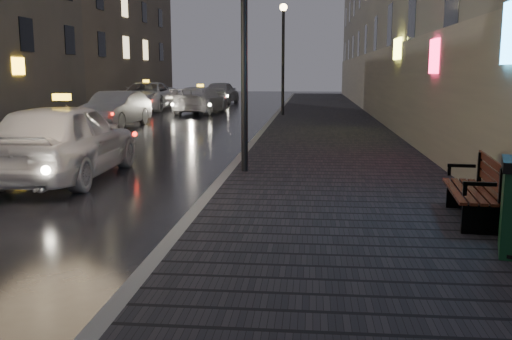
# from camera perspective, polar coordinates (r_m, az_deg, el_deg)

# --- Properties ---
(ground) EXTENTS (120.00, 120.00, 0.00)m
(ground) POSITION_cam_1_polar(r_m,az_deg,el_deg) (7.13, -22.25, -9.31)
(ground) COLOR black
(ground) RESTS_ON ground
(sidewalk) EXTENTS (4.60, 58.00, 0.15)m
(sidewalk) POSITION_cam_1_polar(r_m,az_deg,el_deg) (27.03, 6.93, 5.14)
(sidewalk) COLOR black
(sidewalk) RESTS_ON ground
(curb) EXTENTS (0.20, 58.00, 0.15)m
(curb) POSITION_cam_1_polar(r_m,az_deg,el_deg) (27.08, 1.83, 5.22)
(curb) COLOR slate
(curb) RESTS_ON ground
(sidewalk_far) EXTENTS (2.40, 58.00, 0.15)m
(sidewalk_far) POSITION_cam_1_polar(r_m,az_deg,el_deg) (29.54, -18.41, 5.11)
(sidewalk_far) COLOR black
(sidewalk_far) RESTS_ON ground
(curb_far) EXTENTS (0.20, 58.00, 0.15)m
(curb_far) POSITION_cam_1_polar(r_m,az_deg,el_deg) (29.04, -16.06, 5.15)
(curb_far) COLOR slate
(curb_far) RESTS_ON ground
(building_far_c) EXTENTS (6.00, 22.00, 11.00)m
(building_far_c) POSITION_cam_1_polar(r_m,az_deg,el_deg) (48.06, -15.29, 13.36)
(building_far_c) COLOR #6B6051
(building_far_c) RESTS_ON ground
(lamp_near) EXTENTS (0.36, 0.36, 5.28)m
(lamp_near) POSITION_cam_1_polar(r_m,az_deg,el_deg) (12.08, -1.19, 15.72)
(lamp_near) COLOR black
(lamp_near) RESTS_ON sidewalk
(lamp_far) EXTENTS (0.36, 0.36, 5.28)m
(lamp_far) POSITION_cam_1_polar(r_m,az_deg,el_deg) (27.99, 2.73, 12.35)
(lamp_far) COLOR black
(lamp_far) RESTS_ON sidewalk
(bench) EXTENTS (0.77, 1.82, 0.90)m
(bench) POSITION_cam_1_polar(r_m,az_deg,el_deg) (8.66, 21.29, -1.80)
(bench) COLOR black
(bench) RESTS_ON sidewalk
(taxi_near) EXTENTS (2.10, 4.91, 1.66)m
(taxi_near) POSITION_cam_1_polar(r_m,az_deg,el_deg) (12.61, -18.63, 2.85)
(taxi_near) COLOR silver
(taxi_near) RESTS_ON ground
(car_left_mid) EXTENTS (1.79, 4.49, 1.45)m
(car_left_mid) POSITION_cam_1_polar(r_m,az_deg,el_deg) (24.12, -13.84, 5.92)
(car_left_mid) COLOR gray
(car_left_mid) RESTS_ON ground
(taxi_mid) EXTENTS (2.58, 5.15, 1.44)m
(taxi_mid) POSITION_cam_1_polar(r_m,az_deg,el_deg) (31.27, -5.56, 6.97)
(taxi_mid) COLOR silver
(taxi_mid) RESTS_ON ground
(taxi_far) EXTENTS (2.76, 5.92, 1.64)m
(taxi_far) POSITION_cam_1_polar(r_m,az_deg,el_deg) (34.28, -10.90, 7.26)
(taxi_far) COLOR silver
(taxi_far) RESTS_ON ground
(car_far) EXTENTS (2.18, 4.75, 1.58)m
(car_far) POSITION_cam_1_polar(r_m,az_deg,el_deg) (41.36, -3.46, 7.78)
(car_far) COLOR #9A9BA2
(car_far) RESTS_ON ground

